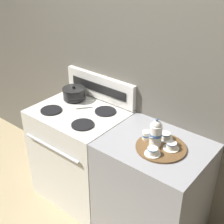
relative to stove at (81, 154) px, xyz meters
The scene contains 12 objects.
ground_plane 0.60m from the stove, ahead, with size 6.00×6.00×0.00m, color tan.
wall_back 0.82m from the stove, 40.97° to the left, with size 6.00×0.05×2.20m.
stove is the anchor object (origin of this frame).
control_panel 0.64m from the stove, 90.00° to the left, with size 0.76×0.05×0.23m.
side_counter 0.78m from the stove, ahead, with size 0.76×0.62×0.91m.
saucepan 0.56m from the stove, 143.09° to the left, with size 0.29×0.27×0.13m.
serving_tray 0.95m from the stove, ahead, with size 0.36×0.36×0.01m.
teapot 0.96m from the stove, ahead, with size 0.09×0.14×0.21m.
teacup_left 1.02m from the stove, ahead, with size 0.11×0.11×0.05m.
teacup_right 0.97m from the stove, ahead, with size 0.11×0.11×0.05m.
teacup_front 0.94m from the stove, ahead, with size 0.11×0.11×0.05m.
creamer_jug 0.85m from the stove, ahead, with size 0.06×0.06×0.06m.
Camera 1 is at (1.30, -1.62, 2.21)m, focal length 50.00 mm.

